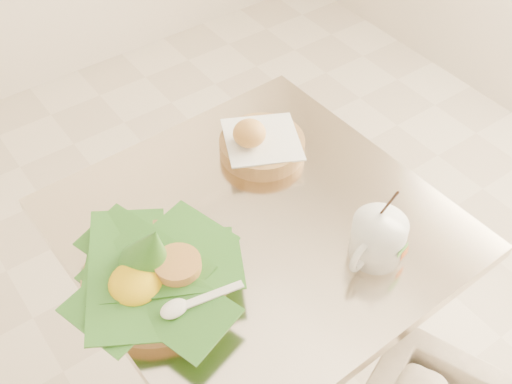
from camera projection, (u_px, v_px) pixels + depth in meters
cafe_table at (257, 287)px, 1.43m from camera, size 0.72×0.72×0.75m
rice_basket at (153, 273)px, 1.13m from camera, size 0.32×0.32×0.16m
bread_basket at (260, 144)px, 1.39m from camera, size 0.21×0.21×0.10m
coffee_mug at (377, 239)px, 1.18m from camera, size 0.14×0.11×0.18m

